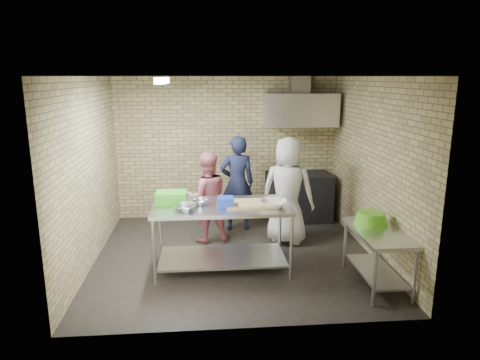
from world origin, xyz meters
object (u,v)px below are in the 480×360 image
green_crate (171,198)px  woman_white (288,191)px  green_basin (371,218)px  woman_pink (207,197)px  prep_table (222,237)px  stove (298,197)px  side_counter (377,257)px  man_navy (237,183)px  blue_tub (226,202)px  bottle_red (301,113)px

green_crate → woman_white: woman_white is taller
green_basin → woman_pink: bearing=145.2°
prep_table → stove: prep_table is taller
green_crate → side_counter: bearing=-15.7°
green_crate → man_navy: 1.88m
stove → man_navy: size_ratio=0.71×
side_counter → man_navy: bearing=125.8°
blue_tub → woman_white: bearing=45.0°
green_basin → bottle_red: size_ratio=2.56×
side_counter → woman_pink: bearing=141.3°
blue_tub → woman_pink: size_ratio=0.14×
side_counter → woman_pink: 2.85m
green_crate → blue_tub: green_crate is taller
stove → green_basin: size_ratio=2.61×
stove → woman_pink: woman_pink is taller
stove → green_crate: bearing=-138.7°
bottle_red → woman_white: size_ratio=0.10×
stove → bottle_red: bottle_red is taller
green_basin → stove: bearing=99.8°
green_basin → woman_white: woman_white is taller
prep_table → stove: bearing=53.5°
green_crate → man_navy: man_navy is taller
woman_pink → prep_table: bearing=90.9°
green_crate → green_basin: bearing=-10.7°
prep_table → woman_white: 1.54m
blue_tub → man_navy: man_navy is taller
blue_tub → green_basin: bearing=-8.5°
blue_tub → man_navy: bearing=80.4°
prep_table → woman_pink: bearing=99.8°
green_crate → woman_pink: (0.51, 1.01, -0.29)m
side_counter → stove: 2.79m
bottle_red → woman_white: bearing=-109.6°
side_counter → man_navy: (-1.66, 2.31, 0.47)m
prep_table → green_basin: 2.06m
stove → blue_tub: size_ratio=5.64×
prep_table → woman_white: (1.12, 0.97, 0.40)m
green_basin → bottle_red: bottle_red is taller
stove → blue_tub: 2.74m
stove → woman_pink: (-1.76, -0.98, 0.30)m
side_counter → bottle_red: size_ratio=6.67×
blue_tub → woman_white: (1.07, 1.07, -0.14)m
prep_table → bottle_red: size_ratio=10.64×
blue_tub → woman_pink: woman_pink is taller
side_counter → woman_pink: woman_pink is taller
stove → green_crate: size_ratio=2.82×
side_counter → man_navy: man_navy is taller
bottle_red → woman_white: 1.86m
man_navy → woman_pink: (-0.54, -0.54, -0.10)m
green_basin → woman_white: bearing=122.7°
green_crate → bottle_red: 3.36m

